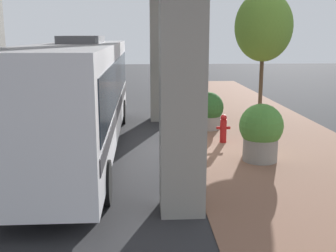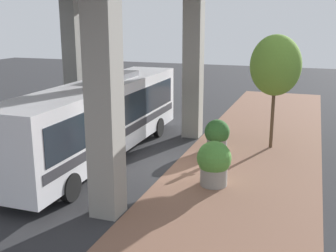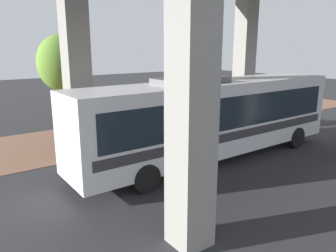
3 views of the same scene
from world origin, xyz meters
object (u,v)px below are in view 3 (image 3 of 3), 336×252
planter_middle (106,131)px  bus (214,115)px  fire_hydrant (142,129)px  planter_front (168,115)px  street_tree_near (61,63)px

planter_middle → bus: bearing=32.1°
bus → planter_middle: bearing=-147.9°
fire_hydrant → planter_middle: bearing=-85.0°
planter_front → street_tree_near: (-1.52, -5.55, 3.07)m
planter_middle → fire_hydrant: bearing=95.0°
bus → planter_front: size_ratio=7.42×
fire_hydrant → street_tree_near: size_ratio=0.18×
bus → planter_middle: size_ratio=8.64×
bus → planter_front: bearing=164.6°
planter_front → planter_middle: size_ratio=1.16×
fire_hydrant → street_tree_near: street_tree_near is taller
fire_hydrant → planter_front: size_ratio=0.58×
street_tree_near → bus: bearing=30.3°
bus → street_tree_near: bearing=-149.7°
bus → planter_front: 5.72m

